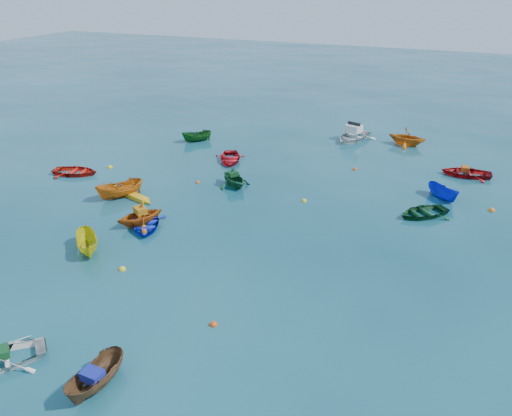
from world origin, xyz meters
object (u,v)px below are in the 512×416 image
at_px(dinghy_blue_sw, 146,227).
at_px(motorboat_white, 353,140).
at_px(dinghy_white_near, 2,363).
at_px(kayak_yellow, 131,197).

xyz_separation_m(dinghy_blue_sw, motorboat_white, (7.03, 20.34, 0.00)).
bearing_deg(dinghy_white_near, kayak_yellow, 148.42).
bearing_deg(dinghy_blue_sw, dinghy_white_near, -115.34).
distance_m(dinghy_white_near, kayak_yellow, 14.93).
distance_m(dinghy_blue_sw, motorboat_white, 21.52).
height_order(kayak_yellow, motorboat_white, motorboat_white).
xyz_separation_m(dinghy_white_near, kayak_yellow, (-4.56, 14.22, 0.00)).
height_order(dinghy_white_near, kayak_yellow, dinghy_white_near).
bearing_deg(dinghy_white_near, dinghy_blue_sw, 137.52).
distance_m(dinghy_white_near, motorboat_white, 31.95).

